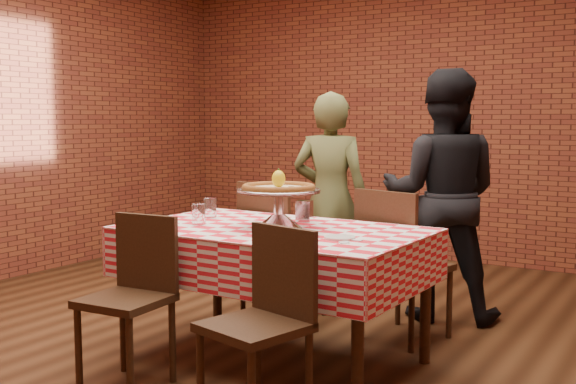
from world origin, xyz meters
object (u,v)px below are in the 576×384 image
(chair_near_right, at_px, (254,330))
(water_glass_left, at_px, (199,214))
(water_glass_right, at_px, (210,208))
(condiment_caddy, at_px, (304,211))
(chair_near_left, at_px, (125,304))
(chair_far_left, at_px, (284,249))
(pizza, at_px, (279,189))
(diner_black, at_px, (442,195))
(chair_far_right, at_px, (405,264))
(pizza_stand, at_px, (279,209))
(table, at_px, (274,295))
(diner_olive, at_px, (330,200))

(chair_near_right, bearing_deg, water_glass_left, 156.06)
(water_glass_right, bearing_deg, condiment_caddy, 15.98)
(chair_near_left, height_order, chair_far_left, chair_far_left)
(pizza, height_order, condiment_caddy, pizza)
(water_glass_left, distance_m, chair_near_right, 1.09)
(water_glass_right, distance_m, chair_far_left, 0.74)
(chair_far_left, distance_m, diner_black, 1.14)
(chair_near_left, bearing_deg, pizza, 55.10)
(pizza, xyz_separation_m, chair_far_right, (0.45, 0.75, -0.51))
(chair_near_right, bearing_deg, pizza, 128.88)
(pizza, relative_size, chair_far_left, 0.44)
(chair_far_left, bearing_deg, pizza_stand, 129.11)
(table, relative_size, chair_far_right, 1.75)
(pizza, height_order, chair_far_left, pizza)
(pizza, xyz_separation_m, diner_black, (0.49, 1.30, -0.13))
(chair_near_right, bearing_deg, pizza_stand, 128.88)
(condiment_caddy, distance_m, diner_black, 1.13)
(pizza_stand, relative_size, chair_far_left, 0.51)
(table, relative_size, chair_far_left, 1.74)
(water_glass_left, relative_size, water_glass_right, 1.00)
(pizza_stand, relative_size, condiment_caddy, 3.84)
(chair_near_right, bearing_deg, chair_far_right, 100.39)
(water_glass_right, height_order, condiment_caddy, condiment_caddy)
(water_glass_left, distance_m, chair_far_right, 1.32)
(condiment_caddy, bearing_deg, pizza, -101.74)
(water_glass_right, bearing_deg, chair_near_right, -43.72)
(condiment_caddy, relative_size, chair_far_right, 0.13)
(water_glass_right, xyz_separation_m, diner_olive, (0.26, 1.08, -0.04))
(pizza, distance_m, chair_near_right, 1.01)
(water_glass_left, bearing_deg, pizza, 17.88)
(chair_far_left, bearing_deg, pizza, 129.11)
(chair_far_right, distance_m, diner_black, 0.67)
(condiment_caddy, bearing_deg, chair_far_right, 34.00)
(chair_far_right, distance_m, diner_olive, 0.94)
(chair_near_right, bearing_deg, table, 130.74)
(chair_near_right, bearing_deg, chair_far_left, 131.39)
(diner_olive, bearing_deg, pizza, 93.49)
(pizza, distance_m, water_glass_left, 0.50)
(water_glass_right, xyz_separation_m, diner_black, (1.06, 1.18, 0.03))
(water_glass_right, height_order, chair_near_right, same)
(table, distance_m, diner_black, 1.48)
(water_glass_right, height_order, diner_olive, diner_olive)
(table, distance_m, pizza_stand, 0.49)
(table, bearing_deg, chair_near_left, -119.86)
(pizza_stand, height_order, diner_black, diner_black)
(water_glass_left, relative_size, chair_near_left, 0.14)
(chair_far_left, relative_size, chair_far_right, 1.00)
(pizza_stand, distance_m, water_glass_right, 0.59)
(pizza_stand, height_order, chair_far_left, pizza_stand)
(table, height_order, chair_near_right, chair_near_right)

